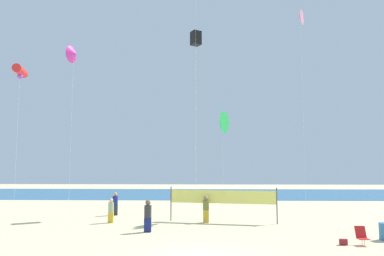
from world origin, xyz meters
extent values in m
cube|color=#28608C|center=(0.00, 35.33, 0.00)|extent=(120.00, 20.00, 0.01)
cube|color=gold|center=(0.24, 9.62, 0.41)|extent=(0.40, 0.24, 0.83)
cylinder|color=olive|center=(0.24, 9.62, 1.17)|extent=(0.42, 0.42, 0.68)
sphere|color=#997051|center=(0.24, 9.62, 1.67)|extent=(0.31, 0.31, 0.31)
cube|color=#2D2D33|center=(-6.89, 13.07, 0.41)|extent=(0.39, 0.23, 0.82)
cylinder|color=navy|center=(-6.89, 13.07, 1.16)|extent=(0.41, 0.41, 0.68)
sphere|color=tan|center=(-6.89, 13.07, 1.64)|extent=(0.30, 0.30, 0.30)
cube|color=gold|center=(-6.27, 9.28, 0.37)|extent=(0.36, 0.22, 0.75)
cylinder|color=#99B28C|center=(-6.27, 9.28, 1.06)|extent=(0.38, 0.38, 0.62)
sphere|color=beige|center=(-6.27, 9.28, 1.51)|extent=(0.28, 0.28, 0.28)
cube|color=navy|center=(-3.22, 5.86, 0.43)|extent=(0.41, 0.24, 0.85)
cylinder|color=#2D2D33|center=(-3.22, 5.86, 1.20)|extent=(0.43, 0.43, 0.70)
sphere|color=brown|center=(-3.22, 5.86, 1.71)|extent=(0.31, 0.31, 0.31)
cube|color=red|center=(7.90, 2.57, 0.32)|extent=(0.52, 0.48, 0.03)
cube|color=red|center=(7.90, 2.86, 0.60)|extent=(0.52, 0.23, 0.57)
cylinder|color=silver|center=(7.90, 2.43, 0.16)|extent=(0.03, 0.03, 0.32)
cylinder|color=silver|center=(7.90, 2.72, 0.16)|extent=(0.03, 0.03, 0.32)
cylinder|color=#4C4C51|center=(-2.25, 10.43, 1.20)|extent=(0.08, 0.08, 2.40)
cylinder|color=#4C4C51|center=(5.01, 9.09, 1.20)|extent=(0.08, 0.08, 2.40)
cube|color=#EAE566|center=(1.38, 9.76, 1.73)|extent=(7.26, 1.36, 0.90)
cube|color=maroon|center=(6.96, 2.66, 0.15)|extent=(0.37, 0.18, 0.29)
cylinder|color=silver|center=(-0.57, 15.94, 7.65)|extent=(0.01, 0.01, 15.31)
cube|color=black|center=(-0.57, 15.94, 15.31)|extent=(1.08, 1.08, 1.25)
cylinder|color=silver|center=(1.54, 11.57, 3.59)|extent=(0.01, 0.01, 7.18)
cone|color=green|center=(1.54, 11.57, 7.18)|extent=(1.09, 1.61, 1.66)
cylinder|color=silver|center=(-13.95, 11.00, 5.56)|extent=(0.01, 0.01, 11.11)
cylinder|color=red|center=(-13.95, 11.00, 11.11)|extent=(1.03, 2.04, 0.66)
sphere|color=purple|center=(-13.95, 11.00, 10.68)|extent=(0.40, 0.40, 0.40)
cylinder|color=silver|center=(-10.14, 11.79, 6.32)|extent=(0.01, 0.01, 12.65)
cone|color=#D833A5|center=(-10.14, 11.79, 12.65)|extent=(0.86, 1.45, 1.37)
cylinder|color=silver|center=(8.63, 15.25, 8.42)|extent=(0.01, 0.01, 16.85)
cone|color=pink|center=(8.63, 15.25, 16.85)|extent=(0.89, 1.31, 1.32)
cylinder|color=silver|center=(-0.53, 13.48, 9.36)|extent=(0.01, 0.01, 18.73)
camera|label=1|loc=(0.07, -16.13, 3.91)|focal=34.38mm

